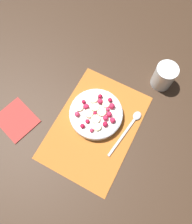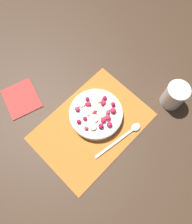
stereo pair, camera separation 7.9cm
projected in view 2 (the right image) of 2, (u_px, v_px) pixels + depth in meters
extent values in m
plane|color=#382619|center=(92.00, 126.00, 0.82)|extent=(3.00, 3.00, 0.00)
cube|color=#B26023|center=(92.00, 126.00, 0.82)|extent=(0.42, 0.29, 0.01)
cylinder|color=silver|center=(96.00, 114.00, 0.82)|extent=(0.20, 0.20, 0.03)
torus|color=silver|center=(96.00, 113.00, 0.81)|extent=(0.20, 0.20, 0.01)
cylinder|color=white|center=(96.00, 113.00, 0.80)|extent=(0.18, 0.18, 0.00)
cylinder|color=#F4EAB7|center=(89.00, 112.00, 0.80)|extent=(0.04, 0.04, 0.01)
cylinder|color=beige|center=(102.00, 114.00, 0.80)|extent=(0.04, 0.04, 0.01)
cylinder|color=#F4EAB7|center=(97.00, 107.00, 0.80)|extent=(0.04, 0.04, 0.01)
cylinder|color=beige|center=(93.00, 127.00, 0.78)|extent=(0.03, 0.03, 0.01)
cylinder|color=#F4EAB7|center=(108.00, 107.00, 0.80)|extent=(0.03, 0.03, 0.01)
cylinder|color=#F4EAB7|center=(97.00, 98.00, 0.82)|extent=(0.05, 0.05, 0.01)
cylinder|color=#F4EAB7|center=(81.00, 103.00, 0.81)|extent=(0.04, 0.04, 0.01)
cylinder|color=beige|center=(93.00, 119.00, 0.79)|extent=(0.04, 0.04, 0.01)
sphere|color=#D12347|center=(109.00, 124.00, 0.78)|extent=(0.02, 0.02, 0.02)
sphere|color=#D12347|center=(103.00, 120.00, 0.78)|extent=(0.02, 0.02, 0.02)
sphere|color=#D12347|center=(103.00, 103.00, 0.80)|extent=(0.02, 0.02, 0.02)
sphere|color=#D12347|center=(108.00, 118.00, 0.78)|extent=(0.02, 0.02, 0.02)
sphere|color=#B21433|center=(101.00, 126.00, 0.77)|extent=(0.02, 0.02, 0.02)
sphere|color=red|center=(85.00, 119.00, 0.79)|extent=(0.02, 0.02, 0.02)
sphere|color=#B21433|center=(113.00, 104.00, 0.80)|extent=(0.02, 0.02, 0.02)
sphere|color=#B21433|center=(79.00, 122.00, 0.78)|extent=(0.02, 0.02, 0.02)
sphere|color=#D12347|center=(88.00, 104.00, 0.80)|extent=(0.02, 0.02, 0.02)
sphere|color=red|center=(95.00, 113.00, 0.79)|extent=(0.01, 0.01, 0.01)
sphere|color=#B21433|center=(87.00, 99.00, 0.81)|extent=(0.02, 0.02, 0.02)
sphere|color=#D12347|center=(113.00, 111.00, 0.79)|extent=(0.02, 0.02, 0.02)
sphere|color=#DB3356|center=(87.00, 129.00, 0.77)|extent=(0.01, 0.01, 0.01)
sphere|color=#B21433|center=(105.00, 98.00, 0.81)|extent=(0.02, 0.02, 0.02)
sphere|color=#DB3356|center=(108.00, 112.00, 0.79)|extent=(0.01, 0.01, 0.01)
sphere|color=#DB3356|center=(77.00, 109.00, 0.80)|extent=(0.02, 0.02, 0.02)
cube|color=#B2B2B7|center=(114.00, 143.00, 0.79)|extent=(0.17, 0.04, 0.00)
ellipsoid|color=#B2B2B7|center=(136.00, 127.00, 0.81)|extent=(0.04, 0.03, 0.01)
cylinder|color=white|center=(174.00, 96.00, 0.81)|extent=(0.08, 0.08, 0.10)
cube|color=#A3332D|center=(21.00, 98.00, 0.86)|extent=(0.16, 0.17, 0.01)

